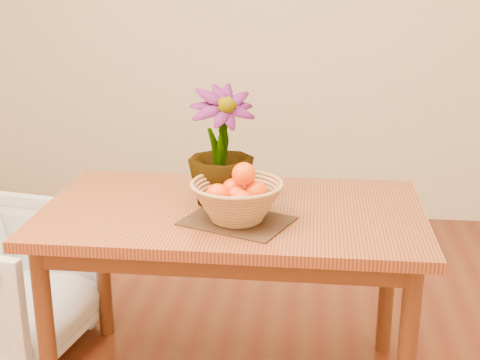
# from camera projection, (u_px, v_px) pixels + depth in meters

# --- Properties ---
(wall_back) EXTENTS (4.00, 0.02, 2.70)m
(wall_back) POSITION_uv_depth(u_px,v_px,m) (271.00, 8.00, 4.12)
(wall_back) COLOR beige
(wall_back) RESTS_ON floor
(table) EXTENTS (1.40, 0.80, 0.75)m
(table) POSITION_uv_depth(u_px,v_px,m) (232.00, 230.00, 2.49)
(table) COLOR brown
(table) RESTS_ON floor
(placemat) EXTENTS (0.43, 0.38, 0.01)m
(placemat) POSITION_uv_depth(u_px,v_px,m) (237.00, 221.00, 2.33)
(placemat) COLOR #3C2715
(placemat) RESTS_ON table
(wicker_basket) EXTENTS (0.32, 0.32, 0.13)m
(wicker_basket) POSITION_uv_depth(u_px,v_px,m) (237.00, 203.00, 2.31)
(wicker_basket) COLOR #AD8148
(wicker_basket) RESTS_ON placemat
(orange_pile) EXTENTS (0.21, 0.20, 0.15)m
(orange_pile) POSITION_uv_depth(u_px,v_px,m) (238.00, 191.00, 2.30)
(orange_pile) COLOR #FF5004
(orange_pile) RESTS_ON wicker_basket
(potted_plant) EXTENTS (0.32, 0.32, 0.44)m
(potted_plant) POSITION_uv_depth(u_px,v_px,m) (221.00, 147.00, 2.44)
(potted_plant) COLOR #1D4D16
(potted_plant) RESTS_ON table
(armchair) EXTENTS (0.73, 0.77, 0.69)m
(armchair) POSITION_uv_depth(u_px,v_px,m) (2.00, 277.00, 2.83)
(armchair) COLOR gray
(armchair) RESTS_ON floor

